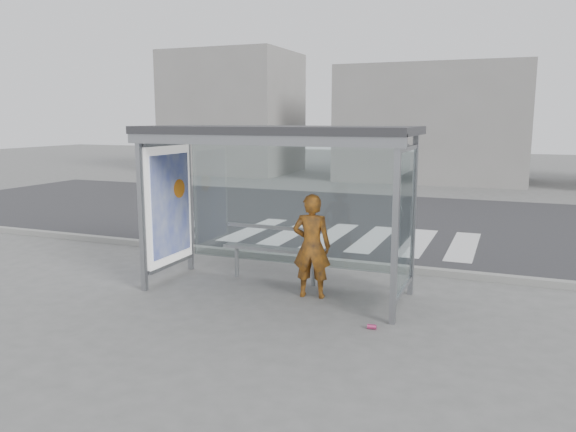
% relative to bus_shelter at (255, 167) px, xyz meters
% --- Properties ---
extents(ground, '(80.00, 80.00, 0.00)m').
position_rel_bus_shelter_xyz_m(ground, '(0.37, -0.06, -1.98)').
color(ground, '#60605E').
rests_on(ground, ground).
extents(road, '(30.00, 10.00, 0.01)m').
position_rel_bus_shelter_xyz_m(road, '(0.37, 6.94, -1.98)').
color(road, '#2D2D30').
rests_on(road, ground).
extents(curb, '(30.00, 0.18, 0.12)m').
position_rel_bus_shelter_xyz_m(curb, '(0.37, 1.89, -1.92)').
color(curb, gray).
rests_on(curb, ground).
extents(crosswalk, '(5.55, 3.00, 0.00)m').
position_rel_bus_shelter_xyz_m(crosswalk, '(0.37, 4.44, -1.98)').
color(crosswalk, silver).
rests_on(crosswalk, ground).
extents(bus_shelter, '(4.25, 1.65, 2.62)m').
position_rel_bus_shelter_xyz_m(bus_shelter, '(0.00, 0.00, 0.00)').
color(bus_shelter, gray).
rests_on(bus_shelter, ground).
extents(building_left, '(6.00, 5.00, 6.00)m').
position_rel_bus_shelter_xyz_m(building_left, '(-9.63, 17.94, 1.02)').
color(building_left, gray).
rests_on(building_left, ground).
extents(building_center, '(8.00, 5.00, 5.00)m').
position_rel_bus_shelter_xyz_m(building_center, '(0.37, 17.94, 0.52)').
color(building_center, gray).
rests_on(building_center, ground).
extents(person, '(0.64, 0.47, 1.62)m').
position_rel_bus_shelter_xyz_m(person, '(0.97, -0.06, -1.18)').
color(person, '#CA5613').
rests_on(person, ground).
extents(bench, '(1.82, 0.22, 0.94)m').
position_rel_bus_shelter_xyz_m(bench, '(0.09, 0.52, -1.43)').
color(bench, gray).
rests_on(bench, ground).
extents(soda_can, '(0.12, 0.07, 0.07)m').
position_rel_bus_shelter_xyz_m(soda_can, '(2.16, -1.05, -1.95)').
color(soda_can, '#EB4586').
rests_on(soda_can, ground).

